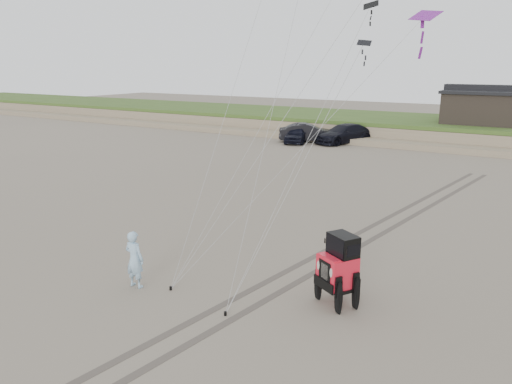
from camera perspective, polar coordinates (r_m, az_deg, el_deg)
ground at (r=15.40m, az=-4.71°, el=-12.02°), size 160.00×160.00×0.00m
dune_ridge at (r=49.62m, az=21.88°, el=6.46°), size 160.00×14.25×1.73m
cabin at (r=48.60m, az=24.38°, el=8.94°), size 6.40×5.40×3.35m
truck_a at (r=44.86m, az=4.74°, el=6.59°), size 2.78×4.63×1.47m
truck_b at (r=45.29m, az=5.84°, el=6.76°), size 5.26×3.90×1.66m
truck_c at (r=45.00m, az=10.03°, el=6.57°), size 4.54×6.21×1.67m
jeep at (r=14.85m, az=9.26°, el=-9.59°), size 4.05×4.94×1.71m
man at (r=16.19m, az=-13.71°, el=-7.47°), size 0.69×0.46×1.85m
stake_main at (r=16.06m, az=-9.73°, el=-10.79°), size 0.08×0.08×0.12m
stake_aux at (r=14.42m, az=-3.52°, el=-13.70°), size 0.08×0.08×0.12m
tire_tracks at (r=21.19m, az=12.72°, el=-4.76°), size 5.22×29.74×0.01m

